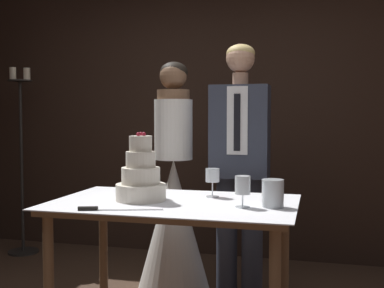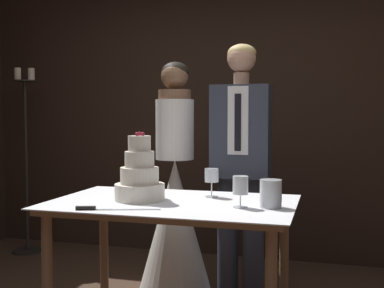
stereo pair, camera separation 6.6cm
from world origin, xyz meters
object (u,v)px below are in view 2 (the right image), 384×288
object	(u,v)px
wine_glass_middle	(240,186)
candle_stand	(26,168)
hurricane_candle	(271,194)
groom	(241,158)
tiered_cake	(140,178)
wine_glass_near	(212,177)
cake_knife	(102,209)
bride	(175,208)
cake_table	(173,218)

from	to	relation	value
wine_glass_middle	candle_stand	distance (m)	2.74
hurricane_candle	candle_stand	distance (m)	2.85
wine_glass_middle	groom	world-z (taller)	groom
groom	candle_stand	distance (m)	2.25
tiered_cake	groom	world-z (taller)	groom
wine_glass_near	groom	distance (m)	0.60
tiered_cake	cake_knife	xyz separation A→B (m)	(-0.08, -0.33, -0.12)
bride	cake_knife	bearing A→B (deg)	-91.18
cake_table	wine_glass_near	size ratio (longest dim) A/B	8.05
bride	tiered_cake	bearing A→B (deg)	-86.37
cake_table	bride	distance (m)	0.85
cake_knife	hurricane_candle	bearing A→B (deg)	2.66
cake_table	tiered_cake	xyz separation A→B (m)	(-0.19, -0.01, 0.22)
cake_knife	wine_glass_middle	distance (m)	0.72
cake_table	groom	world-z (taller)	groom
wine_glass_middle	cake_table	bearing A→B (deg)	168.99
cake_knife	wine_glass_near	world-z (taller)	wine_glass_near
tiered_cake	candle_stand	size ratio (longest dim) A/B	0.22
tiered_cake	wine_glass_middle	size ratio (longest dim) A/B	2.34
wine_glass_near	wine_glass_middle	xyz separation A→B (m)	(0.22, -0.28, -0.01)
hurricane_candle	groom	xyz separation A→B (m)	(-0.31, 0.84, 0.12)
tiered_cake	hurricane_candle	size ratio (longest dim) A/B	2.65
cake_knife	groom	world-z (taller)	groom
wine_glass_middle	wine_glass_near	bearing A→B (deg)	128.24
tiered_cake	cake_table	bearing A→B (deg)	2.40
cake_knife	hurricane_candle	world-z (taller)	hurricane_candle
cake_knife	hurricane_candle	distance (m)	0.88
tiered_cake	wine_glass_near	world-z (taller)	tiered_cake
candle_stand	bride	bearing A→B (deg)	-19.29
bride	wine_glass_near	bearing A→B (deg)	-54.77
wine_glass_middle	bride	world-z (taller)	bride
cake_knife	candle_stand	xyz separation A→B (m)	(-1.65, 1.72, -0.02)
cake_table	candle_stand	world-z (taller)	candle_stand
wine_glass_near	groom	bearing A→B (deg)	83.42
cake_table	hurricane_candle	world-z (taller)	hurricane_candle
cake_knife	groom	bearing A→B (deg)	48.09
tiered_cake	hurricane_candle	world-z (taller)	tiered_cake
wine_glass_near	bride	world-z (taller)	bride
cake_table	candle_stand	bearing A→B (deg)	144.09
cake_table	bride	world-z (taller)	bride
cake_table	cake_knife	xyz separation A→B (m)	(-0.27, -0.34, 0.10)
cake_table	wine_glass_middle	size ratio (longest dim) A/B	8.21
tiered_cake	cake_knife	distance (m)	0.36
cake_knife	wine_glass_middle	size ratio (longest dim) A/B	2.51
wine_glass_near	wine_glass_middle	distance (m)	0.36
cake_table	tiered_cake	bearing A→B (deg)	-177.60
wine_glass_near	hurricane_candle	xyz separation A→B (m)	(0.38, -0.24, -0.05)
bride	candle_stand	distance (m)	1.78
candle_stand	wine_glass_middle	bearing A→B (deg)	-32.33
groom	candle_stand	xyz separation A→B (m)	(-2.16, 0.59, -0.20)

